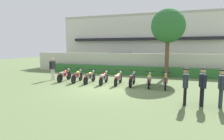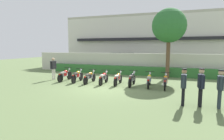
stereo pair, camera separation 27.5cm
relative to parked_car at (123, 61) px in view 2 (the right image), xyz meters
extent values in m
plane|color=#607547|center=(1.72, -9.93, -0.94)|extent=(60.00, 60.00, 0.00)
cube|color=silver|center=(1.72, 6.11, 2.29)|extent=(21.88, 6.00, 6.46)
cube|color=black|center=(1.72, 2.86, 2.61)|extent=(18.38, 0.50, 0.36)
cube|color=#B2AD9E|center=(1.72, 6.11, 5.67)|extent=(21.88, 6.00, 0.30)
cube|color=beige|center=(1.72, -3.09, 0.04)|extent=(20.79, 0.30, 1.95)
cube|color=#337033|center=(1.72, -3.79, -0.54)|extent=(16.63, 0.70, 0.78)
cube|color=#9EA3A8|center=(0.05, 0.01, -0.20)|extent=(4.71, 2.45, 1.00)
cube|color=#2D333D|center=(-0.15, -0.02, 0.63)|extent=(2.91, 2.06, 0.65)
cylinder|color=black|center=(1.48, 1.14, -0.60)|extent=(0.70, 0.31, 0.68)
cylinder|color=black|center=(1.74, -0.69, -0.60)|extent=(0.70, 0.31, 0.68)
cylinder|color=black|center=(-1.64, 0.71, -0.60)|extent=(0.70, 0.31, 0.68)
cylinder|color=black|center=(-1.38, -1.13, -0.60)|extent=(0.70, 0.31, 0.68)
cylinder|color=brown|center=(5.22, -4.60, 0.72)|extent=(0.32, 0.32, 3.31)
sphere|color=#2D6B33|center=(5.22, -4.60, 3.33)|extent=(2.73, 2.73, 2.73)
cylinder|color=black|center=(-2.01, -8.00, -0.62)|extent=(0.12, 0.63, 0.63)
cylinder|color=black|center=(-1.94, -9.31, -0.62)|extent=(0.12, 0.63, 0.63)
cube|color=silver|center=(-1.97, -8.70, -0.47)|extent=(0.23, 0.61, 0.22)
ellipsoid|color=red|center=(-1.98, -8.53, -0.24)|extent=(0.24, 0.45, 0.22)
cube|color=#B2ADA3|center=(-1.96, -8.93, -0.26)|extent=(0.23, 0.53, 0.10)
cube|color=red|center=(-1.93, -9.41, -0.34)|extent=(0.10, 0.09, 0.08)
cylinder|color=silver|center=(-2.00, -8.09, -0.30)|extent=(0.06, 0.23, 0.65)
cylinder|color=black|center=(-2.00, -8.18, 0.02)|extent=(0.60, 0.07, 0.04)
sphere|color=silver|center=(-2.01, -7.98, -0.12)|extent=(0.14, 0.14, 0.14)
cylinder|color=silver|center=(-2.07, -8.96, -0.60)|extent=(0.10, 0.55, 0.07)
cube|color=#A51414|center=(-1.97, -8.75, -0.42)|extent=(0.26, 0.37, 0.20)
cylinder|color=black|center=(-0.92, -8.09, -0.63)|extent=(0.16, 0.62, 0.61)
cylinder|color=black|center=(-0.78, -9.37, -0.63)|extent=(0.16, 0.62, 0.61)
cube|color=silver|center=(-0.85, -8.78, -0.48)|extent=(0.26, 0.62, 0.22)
ellipsoid|color=yellow|center=(-0.87, -8.61, -0.25)|extent=(0.27, 0.46, 0.22)
cube|color=#4C4742|center=(-0.82, -9.01, -0.27)|extent=(0.25, 0.54, 0.10)
cube|color=red|center=(-0.77, -9.47, -0.35)|extent=(0.11, 0.09, 0.08)
cylinder|color=silver|center=(-0.91, -8.17, -0.31)|extent=(0.07, 0.23, 0.65)
cylinder|color=black|center=(-0.90, -8.26, 0.01)|extent=(0.60, 0.10, 0.04)
sphere|color=silver|center=(-0.92, -8.07, -0.13)|extent=(0.14, 0.14, 0.14)
cylinder|color=silver|center=(-0.94, -9.04, -0.61)|extent=(0.13, 0.55, 0.07)
cube|color=#A51414|center=(-0.84, -8.83, -0.43)|extent=(0.28, 0.38, 0.20)
cylinder|color=black|center=(0.14, -8.10, -0.66)|extent=(0.11, 0.56, 0.56)
cylinder|color=black|center=(0.18, -9.44, -0.66)|extent=(0.11, 0.56, 0.56)
cube|color=silver|center=(0.16, -8.82, -0.51)|extent=(0.22, 0.61, 0.22)
ellipsoid|color=orange|center=(0.16, -8.65, -0.28)|extent=(0.23, 0.45, 0.22)
cube|color=#4C4742|center=(0.17, -9.05, -0.30)|extent=(0.21, 0.53, 0.10)
cube|color=red|center=(0.18, -9.54, -0.38)|extent=(0.10, 0.08, 0.08)
cylinder|color=silver|center=(0.15, -8.19, -0.34)|extent=(0.06, 0.23, 0.65)
cylinder|color=black|center=(0.15, -8.28, -0.02)|extent=(0.60, 0.05, 0.04)
sphere|color=silver|center=(0.14, -8.08, -0.16)|extent=(0.14, 0.14, 0.14)
cylinder|color=silver|center=(0.05, -9.07, -0.64)|extent=(0.09, 0.55, 0.07)
cube|color=black|center=(0.17, -8.87, -0.46)|extent=(0.25, 0.37, 0.20)
cylinder|color=black|center=(1.20, -8.16, -0.65)|extent=(0.12, 0.57, 0.57)
cylinder|color=black|center=(1.28, -9.40, -0.65)|extent=(0.12, 0.57, 0.57)
cube|color=silver|center=(1.24, -8.83, -0.50)|extent=(0.24, 0.61, 0.22)
ellipsoid|color=red|center=(1.23, -8.66, -0.27)|extent=(0.25, 0.45, 0.22)
cube|color=#B2ADA3|center=(1.26, -9.06, -0.29)|extent=(0.23, 0.53, 0.10)
cube|color=red|center=(1.28, -9.50, -0.37)|extent=(0.10, 0.09, 0.08)
cylinder|color=silver|center=(1.21, -8.25, -0.33)|extent=(0.06, 0.23, 0.65)
cylinder|color=black|center=(1.21, -8.34, -0.01)|extent=(0.60, 0.07, 0.04)
sphere|color=silver|center=(1.20, -8.14, -0.15)|extent=(0.14, 0.14, 0.14)
cylinder|color=silver|center=(1.14, -9.09, -0.63)|extent=(0.10, 0.55, 0.07)
cube|color=black|center=(1.25, -8.88, -0.45)|extent=(0.26, 0.37, 0.20)
cylinder|color=black|center=(2.22, -8.03, -0.65)|extent=(0.12, 0.59, 0.58)
cylinder|color=black|center=(2.28, -9.33, -0.65)|extent=(0.12, 0.59, 0.58)
cube|color=silver|center=(2.25, -8.73, -0.50)|extent=(0.23, 0.61, 0.22)
ellipsoid|color=orange|center=(2.25, -8.56, -0.27)|extent=(0.24, 0.45, 0.22)
cube|color=beige|center=(2.26, -8.96, -0.29)|extent=(0.22, 0.53, 0.10)
cube|color=red|center=(2.28, -9.43, -0.37)|extent=(0.10, 0.08, 0.08)
cylinder|color=silver|center=(2.23, -8.12, -0.33)|extent=(0.06, 0.23, 0.65)
cylinder|color=black|center=(2.23, -8.21, -0.01)|extent=(0.60, 0.06, 0.04)
sphere|color=silver|center=(2.22, -8.01, -0.15)|extent=(0.14, 0.14, 0.14)
cylinder|color=silver|center=(2.15, -8.98, -0.63)|extent=(0.09, 0.55, 0.07)
cube|color=#A51414|center=(2.26, -8.78, -0.45)|extent=(0.26, 0.37, 0.20)
cylinder|color=black|center=(3.21, -8.08, -0.62)|extent=(0.11, 0.64, 0.64)
cylinder|color=black|center=(3.24, -9.31, -0.62)|extent=(0.11, 0.64, 0.64)
cube|color=silver|center=(3.23, -8.74, -0.47)|extent=(0.22, 0.61, 0.22)
ellipsoid|color=black|center=(3.22, -8.57, -0.24)|extent=(0.23, 0.45, 0.22)
cube|color=#4C4742|center=(3.24, -8.97, -0.26)|extent=(0.21, 0.53, 0.10)
cube|color=red|center=(3.25, -9.41, -0.34)|extent=(0.10, 0.08, 0.08)
cylinder|color=silver|center=(3.21, -8.17, -0.30)|extent=(0.06, 0.23, 0.65)
cylinder|color=black|center=(3.22, -8.26, 0.02)|extent=(0.60, 0.05, 0.04)
sphere|color=silver|center=(3.21, -8.06, -0.12)|extent=(0.14, 0.14, 0.14)
cylinder|color=silver|center=(3.12, -9.00, -0.60)|extent=(0.08, 0.55, 0.07)
cube|color=black|center=(3.23, -8.79, -0.42)|extent=(0.25, 0.37, 0.20)
cylinder|color=black|center=(4.29, -7.97, -0.65)|extent=(0.13, 0.58, 0.57)
cylinder|color=black|center=(4.38, -9.30, -0.65)|extent=(0.13, 0.58, 0.57)
cube|color=silver|center=(4.34, -8.69, -0.50)|extent=(0.24, 0.61, 0.22)
ellipsoid|color=yellow|center=(4.33, -8.52, -0.27)|extent=(0.25, 0.45, 0.22)
cube|color=#B2ADA3|center=(4.35, -8.92, -0.29)|extent=(0.24, 0.53, 0.10)
cube|color=red|center=(4.39, -9.40, -0.37)|extent=(0.11, 0.09, 0.08)
cylinder|color=silver|center=(4.29, -8.06, -0.33)|extent=(0.07, 0.23, 0.65)
cylinder|color=black|center=(4.30, -8.15, -0.01)|extent=(0.60, 0.08, 0.04)
sphere|color=silver|center=(4.28, -7.95, -0.15)|extent=(0.14, 0.14, 0.14)
cylinder|color=silver|center=(4.24, -8.94, -0.63)|extent=(0.11, 0.55, 0.07)
cube|color=navy|center=(4.34, -8.74, -0.45)|extent=(0.27, 0.38, 0.20)
cylinder|color=black|center=(5.33, -8.19, -0.64)|extent=(0.11, 0.60, 0.60)
cylinder|color=black|center=(5.37, -9.40, -0.64)|extent=(0.11, 0.60, 0.60)
cube|color=silver|center=(5.35, -8.85, -0.49)|extent=(0.22, 0.61, 0.22)
ellipsoid|color=orange|center=(5.34, -8.68, -0.26)|extent=(0.23, 0.45, 0.22)
cube|color=#4C4742|center=(5.36, -9.08, -0.28)|extent=(0.22, 0.53, 0.10)
cube|color=red|center=(5.37, -9.50, -0.36)|extent=(0.10, 0.08, 0.08)
cylinder|color=silver|center=(5.33, -8.28, -0.32)|extent=(0.06, 0.23, 0.65)
cylinder|color=black|center=(5.33, -8.37, 0.00)|extent=(0.60, 0.06, 0.04)
sphere|color=silver|center=(5.32, -8.17, -0.14)|extent=(0.14, 0.14, 0.14)
cylinder|color=silver|center=(5.24, -9.10, -0.62)|extent=(0.09, 0.55, 0.07)
cube|color=#A51414|center=(5.35, -8.90, -0.44)|extent=(0.25, 0.37, 0.20)
cylinder|color=silver|center=(-3.14, -8.36, -0.51)|extent=(0.13, 0.13, 0.85)
cylinder|color=silver|center=(-3.14, -8.58, -0.51)|extent=(0.13, 0.13, 0.85)
cube|color=#232328|center=(-3.14, -8.47, 0.22)|extent=(0.22, 0.50, 0.60)
cylinder|color=#232328|center=(-3.14, -8.17, 0.24)|extent=(0.09, 0.09, 0.57)
cylinder|color=#232328|center=(-3.14, -8.77, 0.24)|extent=(0.09, 0.09, 0.57)
sphere|color=tan|center=(-3.14, -8.47, 0.67)|extent=(0.23, 0.23, 0.23)
cylinder|color=black|center=(6.31, -12.10, -0.54)|extent=(0.13, 0.13, 0.80)
cylinder|color=black|center=(6.32, -11.89, -0.54)|extent=(0.13, 0.13, 0.80)
cube|color=#28333D|center=(6.31, -12.00, 0.14)|extent=(0.24, 0.48, 0.56)
cylinder|color=#28333D|center=(6.30, -12.28, 0.16)|extent=(0.09, 0.09, 0.54)
cylinder|color=#28333D|center=(6.33, -11.72, 0.16)|extent=(0.09, 0.09, 0.54)
sphere|color=#9E7556|center=(6.31, -12.00, 0.56)|extent=(0.22, 0.22, 0.22)
cylinder|color=black|center=(6.31, -12.00, 0.67)|extent=(0.23, 0.23, 0.04)
cylinder|color=black|center=(7.00, -12.00, -0.53)|extent=(0.13, 0.13, 0.81)
cylinder|color=black|center=(6.99, -11.79, -0.53)|extent=(0.13, 0.13, 0.81)
cube|color=black|center=(7.00, -11.89, 0.16)|extent=(0.25, 0.48, 0.57)
cylinder|color=black|center=(7.01, -12.18, 0.17)|extent=(0.09, 0.09, 0.55)
cylinder|color=black|center=(6.98, -11.61, 0.17)|extent=(0.09, 0.09, 0.55)
sphere|color=tan|center=(7.00, -11.89, 0.59)|extent=(0.22, 0.22, 0.22)
cylinder|color=black|center=(7.00, -11.89, 0.70)|extent=(0.23, 0.23, 0.04)
cylinder|color=#28333D|center=(7.71, -11.99, -0.54)|extent=(0.13, 0.13, 0.79)
cylinder|color=#28333D|center=(7.73, -11.79, -0.54)|extent=(0.13, 0.13, 0.79)
cube|color=#28333D|center=(7.72, -11.89, 0.14)|extent=(0.27, 0.48, 0.56)
cylinder|color=#28333D|center=(7.69, -12.17, 0.15)|extent=(0.09, 0.09, 0.53)
cylinder|color=#28333D|center=(7.75, -11.61, 0.15)|extent=(0.09, 0.09, 0.53)
sphere|color=tan|center=(7.72, -11.89, 0.55)|extent=(0.21, 0.21, 0.21)
cylinder|color=black|center=(7.72, -11.89, 0.66)|extent=(0.23, 0.23, 0.04)
camera|label=1|loc=(5.82, -20.56, 1.59)|focal=29.78mm
camera|label=2|loc=(6.07, -20.47, 1.59)|focal=29.78mm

